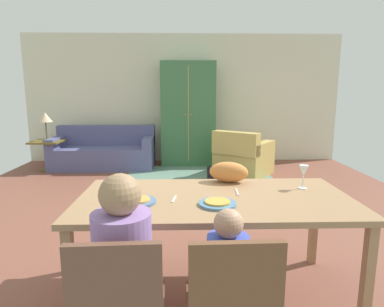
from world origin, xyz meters
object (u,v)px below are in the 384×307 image
object	(u,v)px
handbag	(217,174)
wine_glass	(304,172)
armoire	(188,114)
cat	(229,172)
armchair	(243,158)
plate_near_child	(217,204)
dining_chair_man	(120,307)
table_lamp	(45,118)
dining_chair_child	(231,305)
plate_near_man	(138,202)
dining_table	(215,205)
person_man	(125,282)
person_child	(226,295)
couch	(104,152)
side_table	(48,151)

from	to	relation	value
handbag	wine_glass	bearing A→B (deg)	-83.04
handbag	armoire	bearing A→B (deg)	107.51
armoire	cat	bearing A→B (deg)	-86.32
armchair	handbag	bearing A→B (deg)	-138.56
plate_near_child	dining_chair_man	bearing A→B (deg)	-128.61
armoire	table_lamp	bearing A→B (deg)	-168.40
wine_glass	armoire	bearing A→B (deg)	100.53
armchair	handbag	xyz separation A→B (m)	(-0.52, -0.46, -0.19)
dining_chair_child	plate_near_man	bearing A→B (deg)	126.48
dining_table	person_man	xyz separation A→B (m)	(-0.54, -0.67, -0.18)
handbag	person_child	bearing A→B (deg)	-95.09
person_man	table_lamp	world-z (taller)	table_lamp
plate_near_child	person_man	bearing A→B (deg)	-137.56
person_man	cat	world-z (taller)	person_man
dining_table	person_child	size ratio (longest dim) A/B	2.10
cat	couch	world-z (taller)	cat
plate_near_man	wine_glass	size ratio (longest dim) A/B	1.34
cat	table_lamp	distance (m)	4.71
couch	plate_near_child	bearing A→B (deg)	-67.91
person_man	wine_glass	bearing A→B (deg)	34.53
cat	dining_table	bearing A→B (deg)	-96.29
plate_near_man	cat	distance (m)	0.85
couch	handbag	distance (m)	2.45
dining_chair_child	cat	distance (m)	1.29
dining_chair_child	person_child	xyz separation A→B (m)	(-0.00, 0.17, -0.06)
side_table	dining_chair_man	bearing A→B (deg)	-64.83
dining_table	armchair	size ratio (longest dim) A/B	1.62
table_lamp	cat	bearing A→B (deg)	-50.82
side_table	person_child	bearing A→B (deg)	-59.06
plate_near_child	person_man	distance (m)	0.77
person_child	armchair	world-z (taller)	person_child
dining_table	handbag	bearing A→B (deg)	83.83
person_man	armoire	xyz separation A→B (m)	(0.42, 5.26, 0.54)
person_man	table_lamp	distance (m)	5.25
dining_chair_man	person_man	size ratio (longest dim) A/B	0.78
dining_chair_man	cat	size ratio (longest dim) A/B	2.72
plate_near_child	couch	size ratio (longest dim) A/B	0.13
plate_near_child	dining_chair_man	world-z (taller)	dining_chair_man
dining_table	dining_chair_man	bearing A→B (deg)	-122.14
plate_near_man	armoire	world-z (taller)	armoire
dining_table	couch	bearing A→B (deg)	112.92
plate_near_man	plate_near_child	xyz separation A→B (m)	(0.53, -0.06, 0.00)
wine_glass	dining_chair_man	distance (m)	1.65
dining_table	dining_chair_man	size ratio (longest dim) A/B	2.23
armoire	plate_near_child	bearing A→B (deg)	-88.56
couch	armoire	bearing A→B (deg)	9.91
dining_chair_child	dining_table	bearing A→B (deg)	90.13
dining_chair_child	handbag	world-z (taller)	dining_chair_child
dining_chair_man	person_man	xyz separation A→B (m)	(-0.00, 0.18, 0.02)
dining_table	wine_glass	distance (m)	0.75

